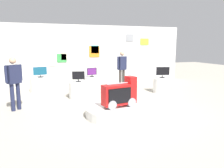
{
  "coord_description": "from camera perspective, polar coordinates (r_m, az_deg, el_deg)",
  "views": [
    {
      "loc": [
        -2.23,
        -5.85,
        1.93
      ],
      "look_at": [
        -0.24,
        0.1,
        0.8
      ],
      "focal_mm": 34.47,
      "sensor_mm": 36.0,
      "label": 1
    }
  ],
  "objects": [
    {
      "name": "tv_on_right_rear",
      "position": [
        7.94,
        -8.9,
        2.09
      ],
      "size": [
        0.45,
        0.18,
        0.38
      ],
      "color": "black",
      "rests_on": "display_pedestal_right_rear"
    },
    {
      "name": "display_pedestal_far_right",
      "position": [
        9.21,
        -5.3,
        0.03
      ],
      "size": [
        0.68,
        0.68,
        0.61
      ],
      "primitive_type": "cylinder",
      "color": "silver",
      "rests_on": "ground"
    },
    {
      "name": "tv_on_far_right",
      "position": [
        9.13,
        -5.36,
        3.2
      ],
      "size": [
        0.45,
        0.19,
        0.38
      ],
      "color": "black",
      "rests_on": "display_pedestal_far_right"
    },
    {
      "name": "main_display_pedestal",
      "position": [
        6.04,
        1.87,
        -7.19
      ],
      "size": [
        1.86,
        1.86,
        0.25
      ],
      "primitive_type": "cylinder",
      "color": "silver",
      "rests_on": "ground"
    },
    {
      "name": "shopper_browsing_rear",
      "position": [
        9.67,
        2.66,
        4.57
      ],
      "size": [
        0.52,
        0.33,
        1.67
      ],
      "color": "#38332D",
      "rests_on": "ground"
    },
    {
      "name": "novelty_firetruck_tv",
      "position": [
        5.92,
        2.08,
        -2.97
      ],
      "size": [
        1.0,
        0.53,
        0.83
      ],
      "color": "gray",
      "rests_on": "main_display_pedestal"
    },
    {
      "name": "back_wall_display",
      "position": [
        10.89,
        -6.68,
        7.68
      ],
      "size": [
        10.3,
        0.13,
        2.91
      ],
      "color": "silver",
      "rests_on": "ground"
    },
    {
      "name": "shopper_browsing_near_truck",
      "position": [
        6.97,
        -24.54,
        1.06
      ],
      "size": [
        0.44,
        0.4,
        1.6
      ],
      "color": "#1E233F",
      "rests_on": "ground"
    },
    {
      "name": "ground_plane",
      "position": [
        6.55,
        2.31,
        -6.92
      ],
      "size": [
        30.0,
        30.0,
        0.0
      ],
      "primitive_type": "plane",
      "color": "#A8A091"
    },
    {
      "name": "display_pedestal_left_rear",
      "position": [
        9.53,
        -18.32,
        -0.11
      ],
      "size": [
        0.87,
        0.87,
        0.61
      ],
      "primitive_type": "cylinder",
      "color": "silver",
      "rests_on": "ground"
    },
    {
      "name": "display_pedestal_center_rear",
      "position": [
        9.14,
        13.09,
        -0.28
      ],
      "size": [
        0.72,
        0.72,
        0.61
      ],
      "primitive_type": "cylinder",
      "color": "silver",
      "rests_on": "ground"
    },
    {
      "name": "tv_on_center_rear",
      "position": [
        9.05,
        13.26,
        3.24
      ],
      "size": [
        0.59,
        0.2,
        0.46
      ],
      "color": "black",
      "rests_on": "display_pedestal_center_rear"
    },
    {
      "name": "display_pedestal_right_rear",
      "position": [
        8.04,
        -8.81,
        -1.56
      ],
      "size": [
        0.71,
        0.71,
        0.61
      ],
      "primitive_type": "cylinder",
      "color": "silver",
      "rests_on": "ground"
    },
    {
      "name": "tv_on_left_rear",
      "position": [
        9.45,
        -18.51,
        3.17
      ],
      "size": [
        0.59,
        0.23,
        0.45
      ],
      "color": "black",
      "rests_on": "display_pedestal_left_rear"
    }
  ]
}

